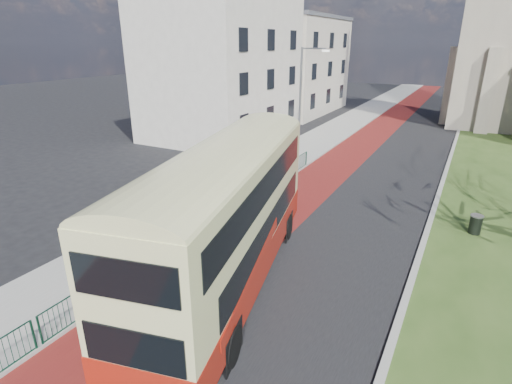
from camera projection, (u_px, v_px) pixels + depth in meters
The scene contains 12 objects.
ground at pixel (220, 289), 14.61m from camera, with size 160.00×160.00×0.00m, color black.
road_carriageway at pixel (381, 160), 30.39m from camera, with size 9.00×120.00×0.01m, color black.
bus_lane at pixel (346, 156), 31.59m from camera, with size 3.40×120.00×0.01m, color #591414.
pavement_west at pixel (302, 149), 33.27m from camera, with size 4.00×120.00×0.12m, color gray.
kerb_west at pixel (325, 152), 32.37m from camera, with size 0.25×120.00×0.13m, color #999993.
kerb_east at pixel (449, 161), 29.96m from camera, with size 0.25×80.00×0.13m, color #999993.
pedestrian_railing at pixel (214, 219), 19.02m from camera, with size 0.07×24.00×1.12m.
street_block_near at pixel (222, 64), 36.64m from camera, with size 10.30×14.30×13.00m.
street_block_far at pixel (292, 65), 50.06m from camera, with size 10.30×16.30×11.50m.
streetlamp at pixel (302, 97), 29.73m from camera, with size 2.13×0.18×8.00m.
bus at pixel (228, 211), 13.92m from camera, with size 5.55×12.67×5.16m.
litter_bin at pixel (476, 224), 18.59m from camera, with size 0.58×0.58×0.92m.
Camera 1 is at (7.08, -10.29, 8.48)m, focal length 28.00 mm.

